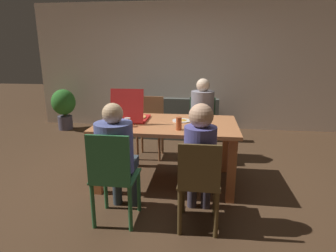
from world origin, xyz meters
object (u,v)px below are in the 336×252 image
object	(u,v)px
chair_2	(202,124)
couch	(170,121)
person_2	(202,113)
chair_3	(151,124)
person_1	(116,151)
drinking_glass_1	(179,124)
dining_table	(167,132)
chair_0	(199,183)
pizza_box_0	(132,116)
chair_1	(113,175)
drinking_glass_0	(127,122)
potted_plant	(64,106)
person_0	(200,154)
plate_0	(205,130)
plate_1	(182,120)

from	to	relation	value
chair_2	couch	size ratio (longest dim) A/B	0.50
person_2	chair_3	distance (m)	0.83
person_1	drinking_glass_1	bearing A→B (deg)	44.92
dining_table	couch	xyz separation A→B (m)	(-0.22, 2.09, -0.38)
chair_0	person_2	size ratio (longest dim) A/B	0.71
person_1	pizza_box_0	bearing A→B (deg)	95.20
pizza_box_0	chair_1	bearing A→B (deg)	-85.47
chair_0	person_2	distance (m)	1.81
dining_table	drinking_glass_0	bearing A→B (deg)	-150.99
couch	potted_plant	bearing A→B (deg)	177.48
dining_table	chair_1	size ratio (longest dim) A/B	1.82
person_0	person_1	world-z (taller)	person_0
chair_0	plate_0	xyz separation A→B (m)	(0.04, 0.66, 0.31)
plate_0	chair_0	bearing A→B (deg)	-93.75
chair_1	chair_3	size ratio (longest dim) A/B	0.99
drinking_glass_0	drinking_glass_1	bearing A→B (deg)	-5.54
dining_table	chair_2	size ratio (longest dim) A/B	1.83
pizza_box_0	couch	bearing A→B (deg)	83.37
dining_table	couch	distance (m)	2.13
chair_1	drinking_glass_1	xyz separation A→B (m)	(0.55, 0.68, 0.33)
plate_1	person_0	bearing A→B (deg)	-74.87
plate_1	couch	xyz separation A→B (m)	(-0.40, 1.98, -0.52)
drinking_glass_1	couch	world-z (taller)	drinking_glass_1
chair_3	plate_0	xyz separation A→B (m)	(0.84, -1.21, 0.27)
chair_3	person_2	bearing A→B (deg)	-5.77
pizza_box_0	potted_plant	xyz separation A→B (m)	(-2.03, 2.13, -0.32)
dining_table	drinking_glass_1	world-z (taller)	drinking_glass_1
plate_1	person_1	bearing A→B (deg)	-120.05
plate_1	drinking_glass_1	world-z (taller)	drinking_glass_1
couch	potted_plant	size ratio (longest dim) A/B	2.18
chair_1	drinking_glass_0	bearing A→B (deg)	94.05
chair_2	dining_table	bearing A→B (deg)	-113.40
chair_1	potted_plant	distance (m)	3.81
plate_0	couch	xyz separation A→B (m)	(-0.69, 2.39, -0.52)
chair_1	person_1	xyz separation A→B (m)	(0.00, 0.13, 0.18)
chair_2	plate_0	xyz separation A→B (m)	(0.04, -1.27, 0.26)
plate_0	drinking_glass_1	bearing A→B (deg)	178.69
chair_3	drinking_glass_1	xyz separation A→B (m)	(0.55, -1.21, 0.33)
person_1	potted_plant	distance (m)	3.70
chair_2	person_1	bearing A→B (deg)	-113.70
chair_0	person_0	xyz separation A→B (m)	(0.00, 0.15, 0.22)
pizza_box_0	drinking_glass_0	distance (m)	0.30
drinking_glass_0	plate_0	bearing A→B (deg)	-4.17
pizza_box_0	dining_table	bearing A→B (deg)	-7.79
plate_0	drinking_glass_0	size ratio (longest dim) A/B	2.39
person_0	person_1	distance (m)	0.80
dining_table	plate_1	world-z (taller)	plate_1
person_2	drinking_glass_1	world-z (taller)	person_2
person_2	plate_1	xyz separation A→B (m)	(-0.25, -0.73, 0.06)
dining_table	person_0	size ratio (longest dim) A/B	1.43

